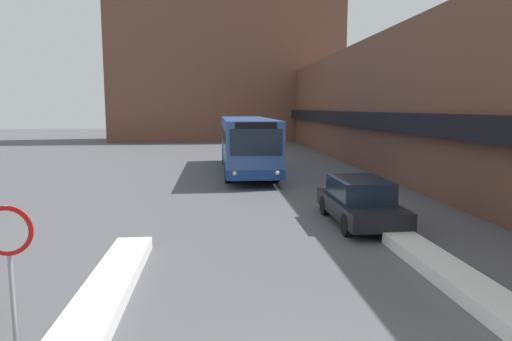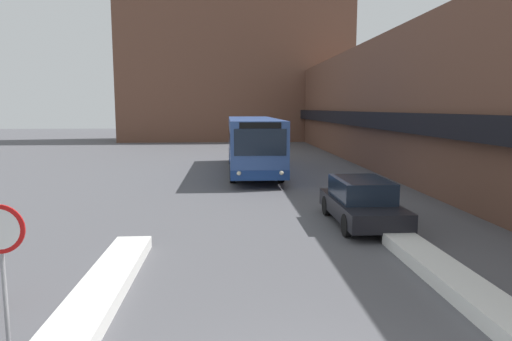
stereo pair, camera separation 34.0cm
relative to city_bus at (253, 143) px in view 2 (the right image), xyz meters
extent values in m
cube|color=brown|center=(9.61, 2.32, 2.19)|extent=(5.00, 60.00, 7.80)
cube|color=black|center=(6.86, 2.32, 1.34)|extent=(0.50, 60.00, 0.90)
cube|color=brown|center=(-0.39, 27.52, 7.89)|extent=(26.00, 8.00, 19.21)
cube|color=silver|center=(-3.99, -19.31, -1.56)|extent=(0.90, 9.86, 0.31)
cube|color=silver|center=(3.21, -17.62, -1.55)|extent=(0.90, 6.23, 0.32)
cube|color=#335193|center=(0.00, 0.01, 0.08)|extent=(2.68, 12.25, 2.67)
cube|color=navy|center=(0.00, 0.01, -1.02)|extent=(2.70, 12.27, 0.47)
cube|color=#192333|center=(0.00, 0.01, 0.45)|extent=(2.71, 11.27, 0.73)
cube|color=#192333|center=(0.00, -6.13, 0.48)|extent=(2.36, 0.03, 1.20)
cube|color=black|center=(0.00, -6.13, 1.24)|extent=(1.88, 0.03, 0.28)
sphere|color=#F2EAC6|center=(-0.97, -6.14, -0.90)|extent=(0.20, 0.20, 0.20)
sphere|color=#F2EAC6|center=(0.97, -6.14, -0.90)|extent=(0.20, 0.20, 0.20)
cylinder|color=black|center=(-1.22, -3.79, -1.17)|extent=(0.28, 1.08, 1.08)
cylinder|color=black|center=(1.22, -3.79, -1.17)|extent=(0.28, 1.08, 1.08)
cylinder|color=black|center=(-1.22, 3.80, -1.17)|extent=(0.28, 1.08, 1.08)
cylinder|color=black|center=(1.22, 3.80, -1.17)|extent=(0.28, 1.08, 1.08)
cube|color=black|center=(2.81, -12.37, -1.18)|extent=(1.83, 4.40, 0.54)
cube|color=#192333|center=(2.81, -12.26, -0.58)|extent=(1.61, 2.42, 0.66)
cylinder|color=black|center=(3.64, -13.73, -1.38)|extent=(0.20, 0.67, 0.67)
cylinder|color=black|center=(1.97, -13.73, -1.38)|extent=(0.20, 0.67, 0.67)
cylinder|color=black|center=(3.64, -11.01, -1.38)|extent=(0.20, 0.67, 0.67)
cylinder|color=black|center=(1.97, -11.01, -1.38)|extent=(0.20, 0.67, 0.67)
cylinder|color=gray|center=(-4.92, -19.54, -0.56)|extent=(0.07, 0.07, 2.30)
camera|label=1|loc=(-1.84, -26.42, 2.01)|focal=32.00mm
camera|label=2|loc=(-1.50, -26.44, 2.01)|focal=32.00mm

